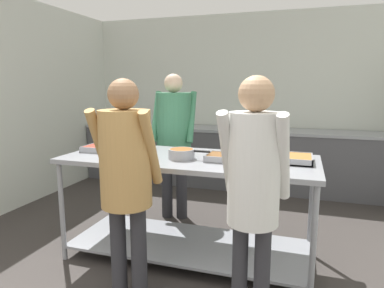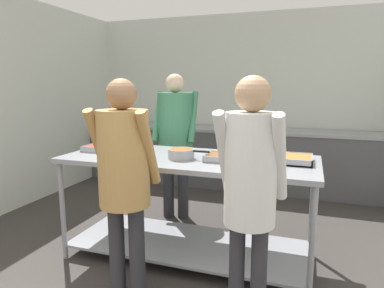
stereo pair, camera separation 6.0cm
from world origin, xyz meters
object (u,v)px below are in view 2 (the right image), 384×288
at_px(sauce_pan, 181,153).
at_px(water_bottle, 142,118).
at_px(serving_tray_vegetables, 289,159).
at_px(guest_serving_right, 124,169).
at_px(serving_tray_roast, 233,158).
at_px(cook_behind_counter, 175,132).
at_px(serving_tray_greens, 111,148).
at_px(plate_stack, 140,154).
at_px(guest_serving_left, 250,179).

height_order(sauce_pan, water_bottle, water_bottle).
bearing_deg(serving_tray_vegetables, guest_serving_right, -142.04).
height_order(serving_tray_roast, serving_tray_vegetables, same).
bearing_deg(guest_serving_right, water_bottle, 115.12).
xyz_separation_m(serving_tray_roast, cook_behind_counter, (-0.87, 0.89, 0.07)).
xyz_separation_m(serving_tray_greens, water_bottle, (-0.86, 2.34, 0.06)).
height_order(serving_tray_vegetables, cook_behind_counter, cook_behind_counter).
relative_size(serving_tray_greens, plate_stack, 1.70).
xyz_separation_m(serving_tray_vegetables, cook_behind_counter, (-1.31, 0.76, 0.07)).
distance_m(guest_serving_left, guest_serving_right, 0.89).
distance_m(sauce_pan, serving_tray_roast, 0.44).
distance_m(plate_stack, sauce_pan, 0.37).
distance_m(serving_tray_roast, water_bottle, 3.17).
xyz_separation_m(guest_serving_right, cook_behind_counter, (-0.25, 1.59, 0.04)).
xyz_separation_m(serving_tray_greens, guest_serving_left, (1.47, -0.82, 0.05)).
bearing_deg(sauce_pan, plate_stack, -167.31).
relative_size(serving_tray_vegetables, guest_serving_right, 0.23).
relative_size(serving_tray_greens, water_bottle, 1.88).
relative_size(sauce_pan, serving_tray_roast, 0.82).
distance_m(guest_serving_right, cook_behind_counter, 1.61).
height_order(serving_tray_greens, sauce_pan, sauce_pan).
height_order(sauce_pan, serving_tray_roast, sauce_pan).
height_order(cook_behind_counter, water_bottle, cook_behind_counter).
xyz_separation_m(serving_tray_greens, serving_tray_vegetables, (1.65, 0.07, -0.00)).
bearing_deg(guest_serving_left, serving_tray_roast, 109.65).
height_order(serving_tray_roast, guest_serving_left, guest_serving_left).
bearing_deg(guest_serving_left, serving_tray_vegetables, 78.95).
distance_m(plate_stack, serving_tray_vegetables, 1.27).
distance_m(serving_tray_roast, cook_behind_counter, 1.25).
bearing_deg(serving_tray_greens, serving_tray_vegetables, 2.36).
bearing_deg(sauce_pan, water_bottle, 123.69).
height_order(sauce_pan, cook_behind_counter, cook_behind_counter).
xyz_separation_m(serving_tray_greens, guest_serving_right, (0.59, -0.76, 0.03)).
relative_size(guest_serving_left, water_bottle, 6.49).
xyz_separation_m(cook_behind_counter, water_bottle, (-1.20, 1.51, -0.01)).
bearing_deg(water_bottle, guest_serving_right, -64.88).
bearing_deg(guest_serving_left, guest_serving_right, 176.21).
xyz_separation_m(plate_stack, cook_behind_counter, (-0.07, 1.02, 0.06)).
height_order(guest_serving_left, cook_behind_counter, cook_behind_counter).
height_order(plate_stack, cook_behind_counter, cook_behind_counter).
bearing_deg(plate_stack, guest_serving_right, -72.55).
relative_size(guest_serving_left, guest_serving_right, 1.01).
distance_m(serving_tray_roast, guest_serving_left, 0.80).
distance_m(serving_tray_greens, guest_serving_right, 0.96).
bearing_deg(water_bottle, serving_tray_vegetables, -42.09).
bearing_deg(serving_tray_greens, plate_stack, -24.93).
bearing_deg(water_bottle, plate_stack, -63.27).
bearing_deg(water_bottle, serving_tray_roast, -49.25).
height_order(serving_tray_greens, cook_behind_counter, cook_behind_counter).
distance_m(serving_tray_roast, serving_tray_vegetables, 0.46).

